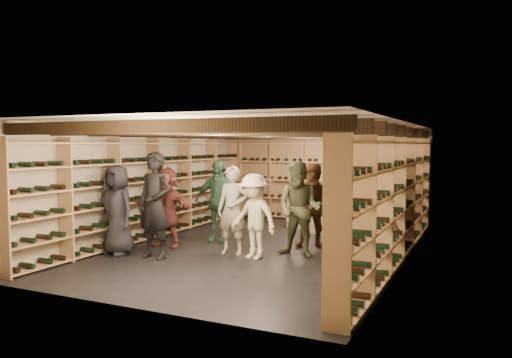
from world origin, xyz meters
The scene contains 21 objects.
ground centered at (0.00, 0.00, 0.00)m, with size 8.00×8.00×0.00m, color black.
walls centered at (0.00, 0.00, 1.20)m, with size 5.52×8.02×2.40m.
ceiling centered at (0.00, 0.00, 2.40)m, with size 5.50×8.00×0.01m, color beige.
ceiling_joists centered at (0.00, 0.00, 2.26)m, with size 5.40×7.12×0.18m.
wine_rack_left centered at (-2.57, 0.00, 1.08)m, with size 0.32×7.50×2.15m.
wine_rack_right centered at (2.57, 0.00, 1.08)m, with size 0.32×7.50×2.15m.
wine_rack_back centered at (0.00, 3.83, 1.07)m, with size 4.70×0.30×2.15m.
crate_stack_left centered at (-0.18, 2.55, 0.42)m, with size 0.55×0.41×0.85m.
crate_stack_right centered at (0.56, 1.95, 0.26)m, with size 0.57×0.46×0.51m.
crate_loose centered at (1.72, 2.41, 0.09)m, with size 0.50×0.33×0.17m, color tan.
person_0 centered at (-2.15, -1.68, 0.83)m, with size 0.81×0.53×1.65m, color black.
person_1 centered at (-1.34, -1.65, 0.95)m, with size 0.69×0.45×1.89m, color black.
person_2 centered at (0.93, -0.41, 0.86)m, with size 0.84×0.65×1.72m, color #4E5334.
person_3 centered at (0.27, -0.94, 0.75)m, with size 0.97×0.56×1.51m, color beige.
person_4 centered at (2.18, 0.58, 0.90)m, with size 1.05×0.44×1.80m, color #117780.
person_5 centered at (-1.75, -0.70, 0.79)m, with size 1.47×0.47×1.58m, color brown.
person_7 centered at (-0.25, -0.76, 0.82)m, with size 0.60×0.39×1.64m, color gray.
person_8 centered at (0.97, 0.39, 0.83)m, with size 0.80×0.63×1.65m, color #492A15.
person_10 centered at (-1.06, 0.13, 0.85)m, with size 0.99×0.41×1.70m, color #274A32.
person_11 centered at (1.57, 1.30, 0.94)m, with size 1.74×0.55×1.87m, color #8F609A.
person_12 centered at (2.18, 0.03, 0.82)m, with size 0.80×0.52×1.63m, color #313135.
Camera 1 is at (4.00, -8.85, 2.03)m, focal length 35.00 mm.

